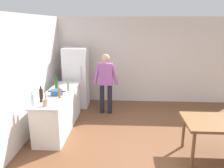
{
  "coord_description": "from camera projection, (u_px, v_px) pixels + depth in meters",
  "views": [
    {
      "loc": [
        -0.42,
        -4.33,
        2.5
      ],
      "look_at": [
        -0.74,
        1.3,
        1.0
      ],
      "focal_mm": 36.78,
      "sensor_mm": 36.0,
      "label": 1
    }
  ],
  "objects": [
    {
      "name": "person",
      "position": [
        106.0,
        80.0,
        6.38
      ],
      "size": [
        0.7,
        0.22,
        1.7
      ],
      "color": "#1E1E2D",
      "rests_on": "ground_plane"
    },
    {
      "name": "utensil_jar",
      "position": [
        45.0,
        102.0,
        4.55
      ],
      "size": [
        0.11,
        0.11,
        0.32
      ],
      "color": "tan",
      "rests_on": "kitchen_counter"
    },
    {
      "name": "wall_left",
      "position": [
        20.0,
        80.0,
        4.78
      ],
      "size": [
        0.12,
        5.6,
        2.7
      ],
      "primitive_type": "cube",
      "color": "silver",
      "rests_on": "ground_plane"
    },
    {
      "name": "dining_table",
      "position": [
        222.0,
        125.0,
        4.25
      ],
      "size": [
        1.4,
        0.9,
        0.75
      ],
      "color": "brown",
      "rests_on": "ground_plane"
    },
    {
      "name": "cooking_pot",
      "position": [
        57.0,
        92.0,
        5.28
      ],
      "size": [
        0.4,
        0.28,
        0.12
      ],
      "color": "#285193",
      "rests_on": "kitchen_counter"
    },
    {
      "name": "bottle_wine_dark",
      "position": [
        41.0,
        95.0,
        4.79
      ],
      "size": [
        0.08,
        0.08,
        0.34
      ],
      "color": "black",
      "rests_on": "kitchen_counter"
    },
    {
      "name": "bottle_water_clear",
      "position": [
        33.0,
        100.0,
        4.56
      ],
      "size": [
        0.07,
        0.07,
        0.3
      ],
      "color": "silver",
      "rests_on": "kitchen_counter"
    },
    {
      "name": "wall_back",
      "position": [
        138.0,
        60.0,
        7.34
      ],
      "size": [
        6.4,
        0.12,
        2.7
      ],
      "primitive_type": "cube",
      "color": "silver",
      "rests_on": "ground_plane"
    },
    {
      "name": "ground_plane",
      "position": [
        144.0,
        147.0,
        4.79
      ],
      "size": [
        14.0,
        14.0,
        0.0
      ],
      "primitive_type": "plane",
      "color": "brown"
    },
    {
      "name": "bottle_wine_green",
      "position": [
        56.0,
        83.0,
        5.75
      ],
      "size": [
        0.08,
        0.08,
        0.34
      ],
      "color": "#1E5123",
      "rests_on": "kitchen_counter"
    },
    {
      "name": "kitchen_counter",
      "position": [
        59.0,
        110.0,
        5.56
      ],
      "size": [
        0.64,
        2.2,
        0.9
      ],
      "color": "white",
      "rests_on": "ground_plane"
    },
    {
      "name": "bottle_vinegar_tall",
      "position": [
        68.0,
        86.0,
        5.57
      ],
      "size": [
        0.06,
        0.06,
        0.32
      ],
      "color": "gray",
      "rests_on": "kitchen_counter"
    },
    {
      "name": "bottle_oil_amber",
      "position": [
        59.0,
        93.0,
        5.04
      ],
      "size": [
        0.06,
        0.06,
        0.28
      ],
      "color": "#996619",
      "rests_on": "kitchen_counter"
    },
    {
      "name": "refrigerator",
      "position": [
        76.0,
        78.0,
        6.98
      ],
      "size": [
        0.7,
        0.67,
        1.8
      ],
      "color": "white",
      "rests_on": "ground_plane"
    }
  ]
}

